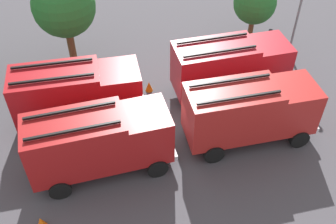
% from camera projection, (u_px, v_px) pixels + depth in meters
% --- Properties ---
extents(ground_plane, '(46.46, 46.46, 0.00)m').
position_uv_depth(ground_plane, '(168.00, 130.00, 23.14)').
color(ground_plane, '#423F44').
extents(fire_truck_0, '(7.23, 2.82, 3.88)m').
position_uv_depth(fire_truck_0, '(99.00, 140.00, 19.57)').
color(fire_truck_0, maroon).
rests_on(fire_truck_0, ground).
extents(fire_truck_1, '(7.34, 3.14, 3.88)m').
position_uv_depth(fire_truck_1, '(250.00, 110.00, 21.18)').
color(fire_truck_1, '#A9201D').
rests_on(fire_truck_1, ground).
extents(fire_truck_2, '(7.39, 3.26, 3.88)m').
position_uv_depth(fire_truck_2, '(77.00, 93.00, 22.25)').
color(fire_truck_2, '#A11217').
rests_on(fire_truck_2, ground).
extents(fire_truck_3, '(7.29, 2.98, 3.88)m').
position_uv_depth(fire_truck_3, '(230.00, 66.00, 24.11)').
color(fire_truck_3, '#A61720').
rests_on(fire_truck_3, ground).
extents(firefighter_1, '(0.44, 0.48, 1.79)m').
position_uv_depth(firefighter_1, '(269.00, 40.00, 28.33)').
color(firefighter_1, black).
rests_on(firefighter_1, ground).
extents(firefighter_3, '(0.34, 0.47, 1.63)m').
position_uv_depth(firefighter_3, '(229.00, 54.00, 27.20)').
color(firefighter_3, black).
rests_on(firefighter_3, ground).
extents(tree_1, '(4.06, 4.06, 6.29)m').
position_uv_depth(tree_1, '(64.00, 6.00, 25.28)').
color(tree_1, brown).
rests_on(tree_1, ground).
extents(tree_2, '(3.01, 3.01, 4.67)m').
position_uv_depth(tree_2, '(255.00, 3.00, 27.87)').
color(tree_2, brown).
rests_on(tree_2, ground).
extents(traffic_cone_0, '(0.48, 0.48, 0.68)m').
position_uv_depth(traffic_cone_0, '(149.00, 86.00, 25.53)').
color(traffic_cone_0, '#F2600C').
rests_on(traffic_cone_0, ground).
extents(traffic_cone_1, '(0.48, 0.48, 0.69)m').
position_uv_depth(traffic_cone_1, '(41.00, 222.00, 18.27)').
color(traffic_cone_1, '#F2600C').
rests_on(traffic_cone_1, ground).
extents(traffic_cone_2, '(0.46, 0.46, 0.66)m').
position_uv_depth(traffic_cone_2, '(181.00, 70.00, 26.82)').
color(traffic_cone_2, '#F2600C').
rests_on(traffic_cone_2, ground).
extents(lamppost, '(0.36, 0.36, 6.77)m').
position_uv_depth(lamppost, '(301.00, 2.00, 26.29)').
color(lamppost, slate).
rests_on(lamppost, ground).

